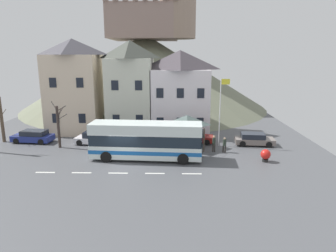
{
  "coord_description": "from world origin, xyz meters",
  "views": [
    {
      "loc": [
        4.62,
        -24.95,
        9.32
      ],
      "look_at": [
        3.91,
        4.56,
        2.43
      ],
      "focal_mm": 32.26,
      "sensor_mm": 36.0,
      "label": 1
    }
  ],
  "objects_px": {
    "bus_shelter": "(187,120)",
    "public_bench": "(186,137)",
    "pedestrian_01": "(224,144)",
    "flagpole": "(221,107)",
    "townhouse_01": "(131,87)",
    "bare_tree_02": "(58,126)",
    "townhouse_02": "(180,92)",
    "pedestrian_02": "(193,145)",
    "parked_car_01": "(94,138)",
    "bare_tree_00": "(1,119)",
    "hilltop_castle": "(146,69)",
    "transit_bus": "(146,141)",
    "parked_car_02": "(254,139)",
    "harbour_buoy": "(266,155)",
    "parked_car_00": "(33,136)",
    "pedestrian_00": "(214,143)",
    "townhouse_00": "(75,87)",
    "parked_car_03": "(194,137)"
  },
  "relations": [
    {
      "from": "parked_car_02",
      "to": "pedestrian_02",
      "type": "bearing_deg",
      "value": -149.89
    },
    {
      "from": "townhouse_01",
      "to": "bare_tree_02",
      "type": "bearing_deg",
      "value": -132.57
    },
    {
      "from": "public_bench",
      "to": "bare_tree_00",
      "type": "xyz_separation_m",
      "value": [
        -20.24,
        -0.91,
        2.12
      ]
    },
    {
      "from": "pedestrian_00",
      "to": "flagpole",
      "type": "bearing_deg",
      "value": 67.69
    },
    {
      "from": "transit_bus",
      "to": "parked_car_02",
      "type": "height_order",
      "value": "transit_bus"
    },
    {
      "from": "hilltop_castle",
      "to": "public_bench",
      "type": "distance_m",
      "value": 25.29
    },
    {
      "from": "pedestrian_00",
      "to": "pedestrian_01",
      "type": "height_order",
      "value": "pedestrian_00"
    },
    {
      "from": "flagpole",
      "to": "townhouse_00",
      "type": "bearing_deg",
      "value": 161.2
    },
    {
      "from": "transit_bus",
      "to": "bare_tree_00",
      "type": "bearing_deg",
      "value": 165.45
    },
    {
      "from": "transit_bus",
      "to": "bare_tree_00",
      "type": "xyz_separation_m",
      "value": [
        -16.36,
        5.29,
        0.87
      ]
    },
    {
      "from": "flagpole",
      "to": "parked_car_01",
      "type": "bearing_deg",
      "value": 178.54
    },
    {
      "from": "transit_bus",
      "to": "pedestrian_02",
      "type": "bearing_deg",
      "value": 23.72
    },
    {
      "from": "parked_car_02",
      "to": "bare_tree_00",
      "type": "height_order",
      "value": "bare_tree_00"
    },
    {
      "from": "parked_car_00",
      "to": "bare_tree_00",
      "type": "bearing_deg",
      "value": 4.05
    },
    {
      "from": "pedestrian_00",
      "to": "pedestrian_02",
      "type": "bearing_deg",
      "value": -163.71
    },
    {
      "from": "hilltop_castle",
      "to": "harbour_buoy",
      "type": "distance_m",
      "value": 33.76
    },
    {
      "from": "bus_shelter",
      "to": "pedestrian_02",
      "type": "distance_m",
      "value": 3.03
    },
    {
      "from": "bus_shelter",
      "to": "pedestrian_02",
      "type": "bearing_deg",
      "value": -74.72
    },
    {
      "from": "bus_shelter",
      "to": "public_bench",
      "type": "bearing_deg",
      "value": 89.15
    },
    {
      "from": "public_bench",
      "to": "bare_tree_00",
      "type": "distance_m",
      "value": 20.37
    },
    {
      "from": "townhouse_02",
      "to": "pedestrian_01",
      "type": "bearing_deg",
      "value": -61.98
    },
    {
      "from": "bus_shelter",
      "to": "public_bench",
      "type": "xyz_separation_m",
      "value": [
        0.04,
        2.4,
        -2.41
      ]
    },
    {
      "from": "parked_car_03",
      "to": "flagpole",
      "type": "relative_size",
      "value": 0.57
    },
    {
      "from": "bus_shelter",
      "to": "parked_car_03",
      "type": "relative_size",
      "value": 0.89
    },
    {
      "from": "townhouse_01",
      "to": "bare_tree_02",
      "type": "height_order",
      "value": "townhouse_01"
    },
    {
      "from": "townhouse_01",
      "to": "bus_shelter",
      "type": "xyz_separation_m",
      "value": [
        6.68,
        -6.56,
        -2.68
      ]
    },
    {
      "from": "townhouse_02",
      "to": "pedestrian_02",
      "type": "xyz_separation_m",
      "value": [
        1.23,
        -8.57,
        -4.14
      ]
    },
    {
      "from": "hilltop_castle",
      "to": "pedestrian_02",
      "type": "xyz_separation_m",
      "value": [
        7.28,
        -28.06,
        -6.12
      ]
    },
    {
      "from": "townhouse_01",
      "to": "bare_tree_02",
      "type": "relative_size",
      "value": 2.26
    },
    {
      "from": "townhouse_01",
      "to": "parked_car_01",
      "type": "xyz_separation_m",
      "value": [
        -3.23,
        -5.69,
        -4.9
      ]
    },
    {
      "from": "hilltop_castle",
      "to": "transit_bus",
      "type": "distance_m",
      "value": 30.3
    },
    {
      "from": "townhouse_02",
      "to": "transit_bus",
      "type": "xyz_separation_m",
      "value": [
        -3.21,
        -10.22,
        -3.27
      ]
    },
    {
      "from": "pedestrian_01",
      "to": "flagpole",
      "type": "height_order",
      "value": "flagpole"
    },
    {
      "from": "townhouse_02",
      "to": "pedestrian_02",
      "type": "distance_m",
      "value": 9.6
    },
    {
      "from": "bare_tree_00",
      "to": "parked_car_02",
      "type": "bearing_deg",
      "value": -1.16
    },
    {
      "from": "parked_car_01",
      "to": "bare_tree_00",
      "type": "distance_m",
      "value": 10.49
    },
    {
      "from": "townhouse_02",
      "to": "pedestrian_00",
      "type": "relative_size",
      "value": 6.01
    },
    {
      "from": "parked_car_03",
      "to": "bare_tree_02",
      "type": "distance_m",
      "value": 14.37
    },
    {
      "from": "public_bench",
      "to": "flagpole",
      "type": "height_order",
      "value": "flagpole"
    },
    {
      "from": "townhouse_00",
      "to": "pedestrian_02",
      "type": "distance_m",
      "value": 17.15
    },
    {
      "from": "transit_bus",
      "to": "flagpole",
      "type": "xyz_separation_m",
      "value": [
        7.35,
        4.34,
        2.4
      ]
    },
    {
      "from": "parked_car_02",
      "to": "harbour_buoy",
      "type": "relative_size",
      "value": 3.66
    },
    {
      "from": "townhouse_00",
      "to": "townhouse_02",
      "type": "bearing_deg",
      "value": 0.4
    },
    {
      "from": "hilltop_castle",
      "to": "pedestrian_01",
      "type": "distance_m",
      "value": 30.09
    },
    {
      "from": "transit_bus",
      "to": "pedestrian_02",
      "type": "distance_m",
      "value": 4.81
    },
    {
      "from": "townhouse_02",
      "to": "bare_tree_02",
      "type": "distance_m",
      "value": 14.56
    },
    {
      "from": "transit_bus",
      "to": "bare_tree_00",
      "type": "relative_size",
      "value": 2.04
    },
    {
      "from": "parked_car_01",
      "to": "pedestrian_01",
      "type": "relative_size",
      "value": 2.71
    },
    {
      "from": "pedestrian_01",
      "to": "harbour_buoy",
      "type": "bearing_deg",
      "value": -39.0
    },
    {
      "from": "pedestrian_00",
      "to": "townhouse_00",
      "type": "bearing_deg",
      "value": 154.0
    }
  ]
}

